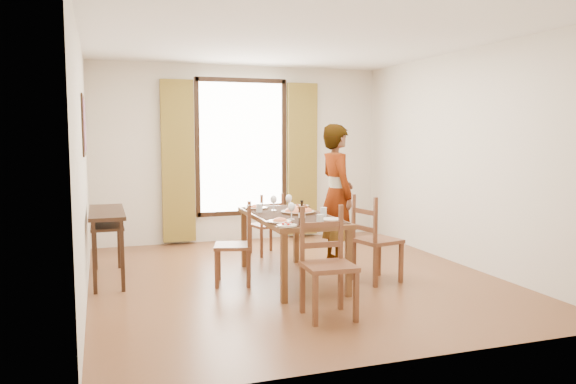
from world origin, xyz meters
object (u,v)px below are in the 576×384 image
object	(u,v)px
console_table	(107,221)
man	(337,195)
pasta_platter	(298,209)
dining_table	(291,221)

from	to	relation	value
console_table	man	world-z (taller)	man
man	console_table	bearing A→B (deg)	87.82
console_table	pasta_platter	distance (m)	2.18
console_table	man	size ratio (longest dim) A/B	0.67
console_table	dining_table	bearing A→B (deg)	-18.83
dining_table	pasta_platter	world-z (taller)	pasta_platter
console_table	dining_table	world-z (taller)	console_table
dining_table	pasta_platter	size ratio (longest dim) A/B	4.32
man	pasta_platter	xyz separation A→B (m)	(-0.70, -0.51, -0.09)
pasta_platter	man	bearing A→B (deg)	36.20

